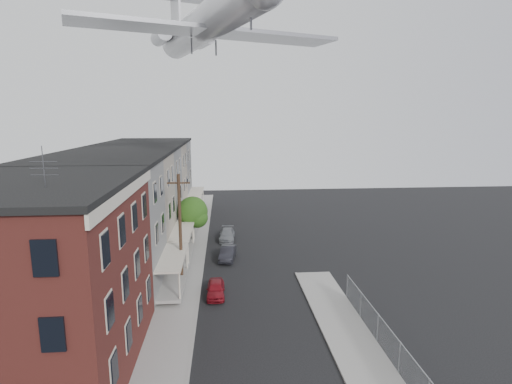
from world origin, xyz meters
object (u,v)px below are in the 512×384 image
Objects in this scene: utility_pole at (180,228)px; street_tree at (194,213)px; car_mid at (228,253)px; car_near at (216,289)px; airplane at (205,24)px; car_far at (227,235)px.

street_tree is (0.33, 9.92, -1.22)m from utility_pole.
utility_pole reaches higher than car_mid.
car_near is (2.81, -2.75, -4.11)m from utility_pole.
car_mid is 0.15× the size of airplane.
car_near is 7.93m from car_mid.
car_mid is (3.80, 5.12, -4.06)m from utility_pole.
utility_pole reaches higher than car_near.
airplane is at bearing 95.65° from car_near.
car_far is at bearing 77.41° from airplane.
car_far is (0.99, 14.11, 0.01)m from car_near.
utility_pole is 10.00m from street_tree.
airplane reaches higher than utility_pole.
car_mid is at bearing 53.41° from utility_pole.
airplane is (2.15, 3.98, 16.27)m from utility_pole.
car_far is at bearing 86.05° from car_near.
car_near is 0.89× the size of car_mid.
car_far is at bearing 22.51° from street_tree.
street_tree is at bearing 88.11° from utility_pole.
utility_pole is 12.66m from car_far.
car_near is 14.15m from car_far.
street_tree is at bearing -154.21° from car_far.
car_far is (3.80, 11.36, -4.09)m from utility_pole.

